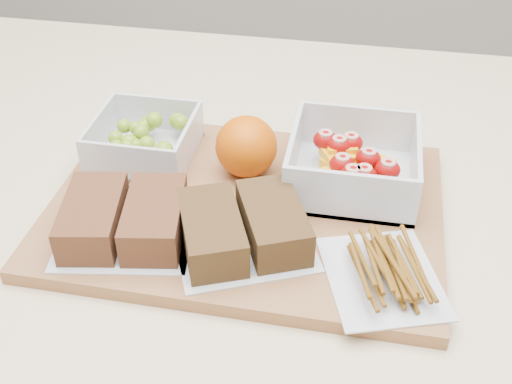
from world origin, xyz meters
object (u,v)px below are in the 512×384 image
at_px(cutting_board, 246,208).
at_px(pretzel_bag, 384,268).
at_px(orange, 246,146).
at_px(sandwich_bag_left, 124,219).
at_px(grape_container, 146,140).
at_px(fruit_container, 352,166).
at_px(sandwich_bag_center, 243,228).

relative_size(cutting_board, pretzel_bag, 2.81).
xyz_separation_m(orange, sandwich_bag_left, (-0.10, -0.13, -0.01)).
relative_size(orange, pretzel_bag, 0.47).
distance_m(orange, sandwich_bag_left, 0.16).
relative_size(grape_container, fruit_container, 0.82).
relative_size(sandwich_bag_left, pretzel_bag, 1.01).
bearing_deg(sandwich_bag_center, pretzel_bag, -9.87).
xyz_separation_m(cutting_board, grape_container, (-0.13, 0.07, 0.03)).
bearing_deg(pretzel_bag, sandwich_bag_center, 170.13).
height_order(sandwich_bag_center, pretzel_bag, sandwich_bag_center).
bearing_deg(orange, grape_container, 173.52).
xyz_separation_m(grape_container, pretzel_bag, (0.28, -0.16, -0.01)).
xyz_separation_m(grape_container, orange, (0.12, -0.01, 0.01)).
bearing_deg(fruit_container, sandwich_bag_left, -148.93).
height_order(orange, sandwich_bag_left, orange).
distance_m(grape_container, fruit_container, 0.24).
height_order(cutting_board, grape_container, grape_container).
relative_size(grape_container, pretzel_bag, 0.77).
distance_m(sandwich_bag_left, sandwich_bag_center, 0.12).
height_order(cutting_board, sandwich_bag_center, sandwich_bag_center).
height_order(cutting_board, fruit_container, fruit_container).
distance_m(fruit_container, sandwich_bag_left, 0.26).
xyz_separation_m(sandwich_bag_center, pretzel_bag, (0.14, -0.02, -0.01)).
bearing_deg(sandwich_bag_left, fruit_container, 31.07).
bearing_deg(sandwich_bag_center, grape_container, 136.80).
xyz_separation_m(sandwich_bag_left, sandwich_bag_center, (0.12, 0.01, 0.00)).
relative_size(grape_container, sandwich_bag_center, 0.67).
xyz_separation_m(fruit_container, sandwich_bag_center, (-0.10, -0.12, -0.00)).
bearing_deg(orange, sandwich_bag_center, -80.36).
xyz_separation_m(fruit_container, pretzel_bag, (0.04, -0.15, -0.01)).
bearing_deg(grape_container, pretzel_bag, -29.41).
distance_m(cutting_board, pretzel_bag, 0.17).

